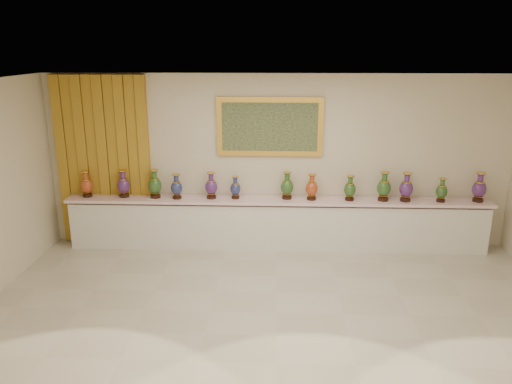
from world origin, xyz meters
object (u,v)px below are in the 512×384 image
(counter, at_px, (277,224))
(vase_0, at_px, (87,185))
(vase_1, at_px, (124,185))
(vase_2, at_px, (155,185))

(counter, bearing_deg, vase_0, -179.73)
(vase_1, height_order, vase_2, vase_2)
(counter, relative_size, vase_2, 14.57)
(vase_0, relative_size, vase_1, 0.97)
(vase_0, xyz_separation_m, vase_1, (0.64, 0.02, 0.01))
(counter, relative_size, vase_0, 15.83)
(counter, bearing_deg, vase_2, -179.38)
(vase_0, height_order, vase_1, vase_1)
(counter, distance_m, vase_1, 2.75)
(vase_2, bearing_deg, vase_0, 179.66)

